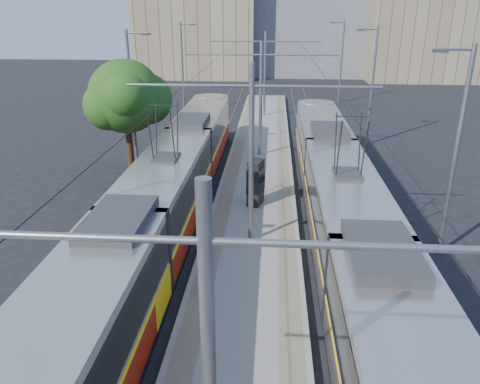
{
  "coord_description": "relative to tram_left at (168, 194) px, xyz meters",
  "views": [
    {
      "loc": [
        0.77,
        -8.95,
        9.1
      ],
      "look_at": [
        -0.57,
        10.02,
        1.6
      ],
      "focal_mm": 35.0,
      "sensor_mm": 36.0,
      "label": 1
    }
  ],
  "objects": [
    {
      "name": "tree",
      "position": [
        -3.57,
        7.56,
        2.74
      ],
      "size": [
        4.52,
        4.18,
        6.57
      ],
      "color": "#382314",
      "rests_on": "ground"
    },
    {
      "name": "building_right",
      "position": [
        23.6,
        48.73,
        3.65
      ],
      "size": [
        14.28,
        10.2,
        10.69
      ],
      "color": "gray",
      "rests_on": "ground"
    },
    {
      "name": "building_left",
      "position": [
        -6.4,
        50.73,
        6.02
      ],
      "size": [
        16.32,
        12.24,
        15.43
      ],
      "color": "gray",
      "rests_on": "ground"
    },
    {
      "name": "tram_left",
      "position": [
        0.0,
        0.0,
        0.0
      ],
      "size": [
        2.43,
        31.37,
        5.5
      ],
      "color": "black",
      "rests_on": "ground"
    },
    {
      "name": "catenary",
      "position": [
        3.6,
        4.88,
        2.82
      ],
      "size": [
        9.2,
        70.0,
        7.0
      ],
      "color": "slate",
      "rests_on": "platform"
    },
    {
      "name": "tram_right",
      "position": [
        7.2,
        -1.51,
        0.15
      ],
      "size": [
        2.43,
        30.78,
        5.5
      ],
      "color": "black",
      "rests_on": "ground"
    },
    {
      "name": "street_lamps",
      "position": [
        3.6,
        11.73,
        2.48
      ],
      "size": [
        15.18,
        38.22,
        8.0
      ],
      "color": "slate",
      "rests_on": "ground"
    },
    {
      "name": "tactile_strip_left",
      "position": [
        2.15,
        7.73,
        -1.4
      ],
      "size": [
        0.7,
        50.0,
        0.01
      ],
      "primitive_type": "cube",
      "color": "gray",
      "rests_on": "platform"
    },
    {
      "name": "rails",
      "position": [
        3.6,
        7.73,
        -1.69
      ],
      "size": [
        8.71,
        70.0,
        0.03
      ],
      "color": "gray",
      "rests_on": "ground"
    },
    {
      "name": "tactile_strip_right",
      "position": [
        5.05,
        7.73,
        -1.4
      ],
      "size": [
        0.7,
        50.0,
        0.01
      ],
      "primitive_type": "cube",
      "color": "gray",
      "rests_on": "platform"
    },
    {
      "name": "shelter",
      "position": [
        3.64,
        2.54,
        -0.26
      ],
      "size": [
        0.86,
        1.12,
        2.19
      ],
      "rotation": [
        0.0,
        0.0,
        -0.28
      ],
      "color": "black",
      "rests_on": "platform"
    },
    {
      "name": "platform",
      "position": [
        3.6,
        7.73,
        -1.56
      ],
      "size": [
        4.0,
        50.0,
        0.3
      ],
      "primitive_type": "cube",
      "color": "gray",
      "rests_on": "ground"
    },
    {
      "name": "building_centre",
      "position": [
        9.6,
        54.73,
        6.83
      ],
      "size": [
        18.36,
        14.28,
        17.06
      ],
      "color": "gray",
      "rests_on": "ground"
    }
  ]
}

